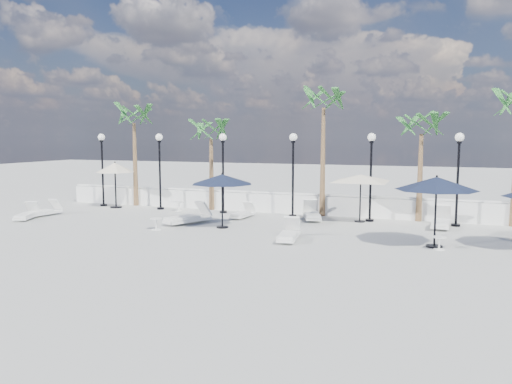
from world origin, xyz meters
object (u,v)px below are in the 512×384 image
(lounger_4, at_px, (188,218))
(parasol_navy_left, at_px, (222,180))
(lounger_2, at_px, (243,213))
(parasol_cream_small, at_px, (115,168))
(lounger_3, at_px, (289,234))
(lounger_6, at_px, (312,214))
(lounger_5, at_px, (441,221))
(parasol_navy_mid, at_px, (437,184))
(parasol_cream_sq_a, at_px, (361,175))
(lounger_0, at_px, (44,211))
(lounger_1, at_px, (27,215))

(lounger_4, distance_m, parasol_navy_left, 2.45)
(lounger_2, relative_size, parasol_navy_left, 0.66)
(parasol_cream_small, bearing_deg, lounger_3, -24.04)
(lounger_6, bearing_deg, lounger_5, -20.63)
(parasol_navy_mid, xyz_separation_m, parasol_cream_sq_a, (-3.11, 4.16, -0.07))
(lounger_5, height_order, lounger_6, lounger_5)
(lounger_0, height_order, lounger_5, lounger_5)
(lounger_4, bearing_deg, parasol_navy_mid, 18.41)
(lounger_5, xyz_separation_m, parasol_navy_mid, (-0.20, -3.89, 1.87))
(lounger_0, xyz_separation_m, parasol_navy_left, (9.05, 0.13, 1.75))
(lounger_5, xyz_separation_m, parasol_cream_small, (-15.92, 0.27, 1.80))
(lounger_0, relative_size, parasol_cream_sq_a, 0.40)
(lounger_6, bearing_deg, parasol_navy_left, -151.82)
(lounger_1, bearing_deg, parasol_cream_small, 48.75)
(parasol_navy_left, bearing_deg, parasol_cream_sq_a, 33.86)
(lounger_3, xyz_separation_m, lounger_5, (5.07, 4.57, 0.03))
(lounger_0, xyz_separation_m, lounger_3, (12.31, -1.34, 0.01))
(lounger_4, xyz_separation_m, lounger_5, (10.07, 2.76, -0.01))
(lounger_3, distance_m, parasol_navy_left, 3.97)
(lounger_2, distance_m, lounger_3, 5.30)
(lounger_1, bearing_deg, lounger_6, -3.47)
(lounger_2, xyz_separation_m, lounger_6, (3.05, 0.60, 0.05))
(lounger_2, relative_size, parasol_cream_small, 0.70)
(parasol_cream_sq_a, bearing_deg, lounger_6, -175.49)
(lounger_2, relative_size, parasol_navy_mid, 0.62)
(lounger_5, xyz_separation_m, lounger_6, (-5.42, 0.11, -0.01))
(lounger_1, relative_size, parasol_navy_mid, 0.68)
(lounger_3, bearing_deg, lounger_6, 86.91)
(parasol_navy_mid, bearing_deg, lounger_4, 173.49)
(lounger_0, bearing_deg, parasol_cream_sq_a, 20.87)
(parasol_navy_mid, bearing_deg, lounger_5, 86.99)
(lounger_5, bearing_deg, lounger_0, -166.34)
(lounger_5, height_order, parasol_cream_sq_a, parasol_cream_sq_a)
(lounger_0, bearing_deg, parasol_cream_small, 74.24)
(lounger_0, relative_size, parasol_navy_left, 0.71)
(parasol_cream_small, bearing_deg, lounger_5, -0.98)
(lounger_0, bearing_deg, parasol_navy_left, 7.75)
(lounger_6, height_order, parasol_navy_mid, parasol_navy_mid)
(parasol_navy_left, relative_size, parasol_navy_mid, 0.94)
(lounger_6, distance_m, parasol_navy_left, 4.65)
(lounger_4, relative_size, parasol_cream_small, 0.93)
(lounger_0, height_order, lounger_4, lounger_4)
(lounger_3, xyz_separation_m, lounger_4, (-5.00, 1.80, 0.04))
(parasol_navy_mid, bearing_deg, lounger_3, -172.09)
(lounger_2, height_order, parasol_navy_left, parasol_navy_left)
(parasol_navy_left, bearing_deg, lounger_2, 92.96)
(lounger_5, distance_m, parasol_navy_mid, 4.32)
(lounger_3, bearing_deg, parasol_cream_small, 148.65)
(lounger_4, bearing_deg, lounger_6, 56.57)
(lounger_1, bearing_deg, lounger_5, -9.77)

